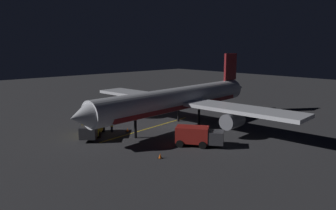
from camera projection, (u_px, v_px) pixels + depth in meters
ground_plane at (178, 127)px, 48.15m from camera, size 180.00×180.00×0.20m
apron_guide_stripe at (149, 128)px, 46.88m from camera, size 2.88×18.26×0.01m
airliner at (181, 100)px, 47.87m from camera, size 36.82×37.08×10.65m
baggage_truck at (93, 127)px, 42.50m from camera, size 5.98×5.69×2.34m
catering_truck at (197, 136)px, 38.35m from camera, size 5.81×4.97×2.35m
ground_crew_worker at (112, 126)px, 44.63m from camera, size 0.40×0.40×1.74m
traffic_cone_near_left at (128, 130)px, 45.01m from camera, size 0.50×0.50×0.55m
traffic_cone_near_right at (160, 156)px, 34.23m from camera, size 0.50×0.50×0.55m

